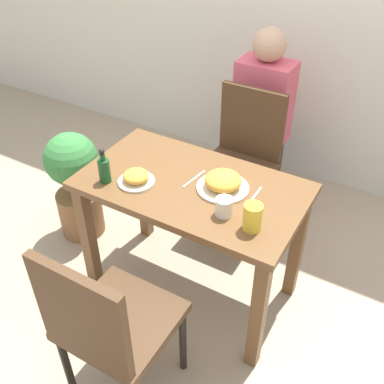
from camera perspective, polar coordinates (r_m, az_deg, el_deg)
The scene contains 13 objects.
ground_plane at distance 2.59m, azimuth 0.00°, elevation -11.98°, with size 16.00×16.00×0.00m, color tan.
dining_table at distance 2.17m, azimuth 0.00°, elevation -1.63°, with size 1.06×0.60×0.73m.
chair_near at distance 1.83m, azimuth -10.70°, elevation -16.16°, with size 0.42×0.42×0.90m.
chair_far at distance 2.71m, azimuth 6.37°, elevation 4.60°, with size 0.42×0.42×0.90m.
food_plate at distance 2.04m, azimuth 3.95°, elevation 1.24°, with size 0.24×0.24×0.08m.
side_plate at distance 2.10m, azimuth -7.12°, elevation 1.81°, with size 0.17×0.17×0.06m.
drink_cup at distance 1.90m, azimuth 4.10°, elevation -1.90°, with size 0.08×0.08×0.08m.
juice_glass at distance 1.83m, azimuth 7.69°, elevation -3.19°, with size 0.08×0.08×0.12m.
sauce_bottle at distance 2.11m, azimuth -11.09°, elevation 2.87°, with size 0.05×0.05×0.18m.
fork_utensil at distance 2.12m, azimuth 0.28°, elevation 1.68°, with size 0.03×0.17×0.00m.
spoon_utensil at distance 2.02m, azimuth 7.74°, elevation -0.84°, with size 0.01×0.19×0.00m.
potted_plant_left at distance 2.78m, azimuth -14.61°, elevation 1.25°, with size 0.31×0.31×0.70m.
person_figure at distance 2.97m, azimuth 8.84°, elevation 9.04°, with size 0.34×0.22×1.17m.
Camera 1 is at (0.85, -1.46, 1.96)m, focal length 42.00 mm.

